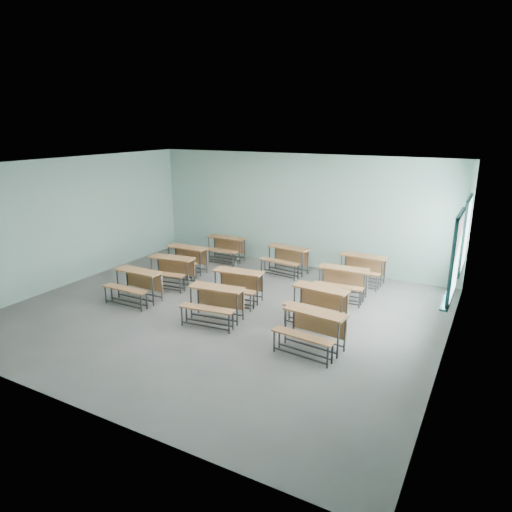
{
  "coord_description": "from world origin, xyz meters",
  "views": [
    {
      "loc": [
        5.06,
        -7.83,
        4.0
      ],
      "look_at": [
        0.16,
        1.2,
        1.0
      ],
      "focal_mm": 32.0,
      "sensor_mm": 36.0,
      "label": 1
    }
  ],
  "objects_px": {
    "desk_unit_r2c0": "(185,256)",
    "desk_unit_r3c2": "(362,265)",
    "desk_unit_r1c1": "(237,282)",
    "desk_unit_r1c2": "(318,300)",
    "desk_unit_r0c0": "(136,281)",
    "desk_unit_r2c2": "(342,279)",
    "desk_unit_r3c0": "(225,245)",
    "desk_unit_r0c1": "(215,299)",
    "desk_unit_r3c1": "(287,256)",
    "desk_unit_r1c0": "(170,267)",
    "desk_unit_r0c2": "(312,325)"
  },
  "relations": [
    {
      "from": "desk_unit_r1c1",
      "to": "desk_unit_r0c1",
      "type": "bearing_deg",
      "value": -89.04
    },
    {
      "from": "desk_unit_r1c1",
      "to": "desk_unit_r0c0",
      "type": "bearing_deg",
      "value": -158.8
    },
    {
      "from": "desk_unit_r3c1",
      "to": "desk_unit_r3c0",
      "type": "bearing_deg",
      "value": -177.65
    },
    {
      "from": "desk_unit_r2c0",
      "to": "desk_unit_r2c2",
      "type": "height_order",
      "value": "same"
    },
    {
      "from": "desk_unit_r1c1",
      "to": "desk_unit_r2c2",
      "type": "height_order",
      "value": "same"
    },
    {
      "from": "desk_unit_r1c2",
      "to": "desk_unit_r2c2",
      "type": "bearing_deg",
      "value": 93.86
    },
    {
      "from": "desk_unit_r0c1",
      "to": "desk_unit_r1c0",
      "type": "xyz_separation_m",
      "value": [
        -2.2,
        1.3,
        0.0
      ]
    },
    {
      "from": "desk_unit_r0c1",
      "to": "desk_unit_r2c2",
      "type": "bearing_deg",
      "value": 45.67
    },
    {
      "from": "desk_unit_r0c0",
      "to": "desk_unit_r1c0",
      "type": "distance_m",
      "value": 1.23
    },
    {
      "from": "desk_unit_r0c0",
      "to": "desk_unit_r0c2",
      "type": "relative_size",
      "value": 0.95
    },
    {
      "from": "desk_unit_r0c1",
      "to": "desk_unit_r3c1",
      "type": "height_order",
      "value": "same"
    },
    {
      "from": "desk_unit_r1c1",
      "to": "desk_unit_r3c0",
      "type": "distance_m",
      "value": 3.29
    },
    {
      "from": "desk_unit_r3c0",
      "to": "desk_unit_r3c2",
      "type": "height_order",
      "value": "same"
    },
    {
      "from": "desk_unit_r1c2",
      "to": "desk_unit_r3c0",
      "type": "xyz_separation_m",
      "value": [
        -4.03,
        2.78,
        0.0
      ]
    },
    {
      "from": "desk_unit_r1c0",
      "to": "desk_unit_r3c2",
      "type": "bearing_deg",
      "value": 22.74
    },
    {
      "from": "desk_unit_r2c0",
      "to": "desk_unit_r3c0",
      "type": "bearing_deg",
      "value": 75.78
    },
    {
      "from": "desk_unit_r3c1",
      "to": "desk_unit_r1c1",
      "type": "bearing_deg",
      "value": -86.02
    },
    {
      "from": "desk_unit_r3c0",
      "to": "desk_unit_r1c2",
      "type": "bearing_deg",
      "value": -36.17
    },
    {
      "from": "desk_unit_r2c0",
      "to": "desk_unit_r0c2",
      "type": "bearing_deg",
      "value": -28.26
    },
    {
      "from": "desk_unit_r1c0",
      "to": "desk_unit_r2c2",
      "type": "height_order",
      "value": "same"
    },
    {
      "from": "desk_unit_r1c0",
      "to": "desk_unit_r0c0",
      "type": "bearing_deg",
      "value": -98.38
    },
    {
      "from": "desk_unit_r1c2",
      "to": "desk_unit_r3c2",
      "type": "distance_m",
      "value": 2.78
    },
    {
      "from": "desk_unit_r0c1",
      "to": "desk_unit_r3c1",
      "type": "xyz_separation_m",
      "value": [
        -0.03,
        3.61,
        0.0
      ]
    },
    {
      "from": "desk_unit_r0c0",
      "to": "desk_unit_r3c2",
      "type": "bearing_deg",
      "value": 40.8
    },
    {
      "from": "desk_unit_r2c0",
      "to": "desk_unit_r3c2",
      "type": "relative_size",
      "value": 0.98
    },
    {
      "from": "desk_unit_r0c0",
      "to": "desk_unit_r1c0",
      "type": "bearing_deg",
      "value": 88.89
    },
    {
      "from": "desk_unit_r0c2",
      "to": "desk_unit_r3c0",
      "type": "bearing_deg",
      "value": 143.09
    },
    {
      "from": "desk_unit_r0c1",
      "to": "desk_unit_r1c1",
      "type": "height_order",
      "value": "same"
    },
    {
      "from": "desk_unit_r1c0",
      "to": "desk_unit_r2c2",
      "type": "xyz_separation_m",
      "value": [
        4.12,
        1.22,
        0.0
      ]
    },
    {
      "from": "desk_unit_r1c1",
      "to": "desk_unit_r2c0",
      "type": "relative_size",
      "value": 1.07
    },
    {
      "from": "desk_unit_r0c1",
      "to": "desk_unit_r2c0",
      "type": "xyz_separation_m",
      "value": [
        -2.49,
        2.31,
        0.0
      ]
    },
    {
      "from": "desk_unit_r2c0",
      "to": "desk_unit_r3c0",
      "type": "distance_m",
      "value": 1.51
    },
    {
      "from": "desk_unit_r0c1",
      "to": "desk_unit_r2c2",
      "type": "relative_size",
      "value": 1.03
    },
    {
      "from": "desk_unit_r2c2",
      "to": "desk_unit_r3c2",
      "type": "distance_m",
      "value": 1.26
    },
    {
      "from": "desk_unit_r1c0",
      "to": "desk_unit_r3c1",
      "type": "bearing_deg",
      "value": 39.09
    },
    {
      "from": "desk_unit_r3c0",
      "to": "desk_unit_r3c2",
      "type": "distance_m",
      "value": 4.16
    },
    {
      "from": "desk_unit_r1c0",
      "to": "desk_unit_r2c0",
      "type": "bearing_deg",
      "value": 98.45
    },
    {
      "from": "desk_unit_r0c1",
      "to": "desk_unit_r3c2",
      "type": "relative_size",
      "value": 1.05
    },
    {
      "from": "desk_unit_r3c0",
      "to": "desk_unit_r0c2",
      "type": "bearing_deg",
      "value": -43.92
    },
    {
      "from": "desk_unit_r0c0",
      "to": "desk_unit_r0c1",
      "type": "bearing_deg",
      "value": -2.13
    },
    {
      "from": "desk_unit_r0c2",
      "to": "desk_unit_r3c1",
      "type": "relative_size",
      "value": 0.99
    },
    {
      "from": "desk_unit_r2c2",
      "to": "desk_unit_r3c2",
      "type": "relative_size",
      "value": 1.01
    },
    {
      "from": "desk_unit_r0c1",
      "to": "desk_unit_r3c1",
      "type": "distance_m",
      "value": 3.61
    },
    {
      "from": "desk_unit_r1c2",
      "to": "desk_unit_r0c1",
      "type": "bearing_deg",
      "value": -148.27
    },
    {
      "from": "desk_unit_r0c2",
      "to": "desk_unit_r2c0",
      "type": "distance_m",
      "value": 5.38
    },
    {
      "from": "desk_unit_r0c1",
      "to": "desk_unit_r1c0",
      "type": "bearing_deg",
      "value": 142.18
    },
    {
      "from": "desk_unit_r1c2",
      "to": "desk_unit_r0c0",
      "type": "bearing_deg",
      "value": -163.26
    },
    {
      "from": "desk_unit_r2c0",
      "to": "desk_unit_r0c1",
      "type": "bearing_deg",
      "value": -43.09
    },
    {
      "from": "desk_unit_r1c1",
      "to": "desk_unit_r2c0",
      "type": "distance_m",
      "value": 2.61
    },
    {
      "from": "desk_unit_r0c2",
      "to": "desk_unit_r3c1",
      "type": "xyz_separation_m",
      "value": [
        -2.28,
        3.83,
        0.0
      ]
    }
  ]
}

